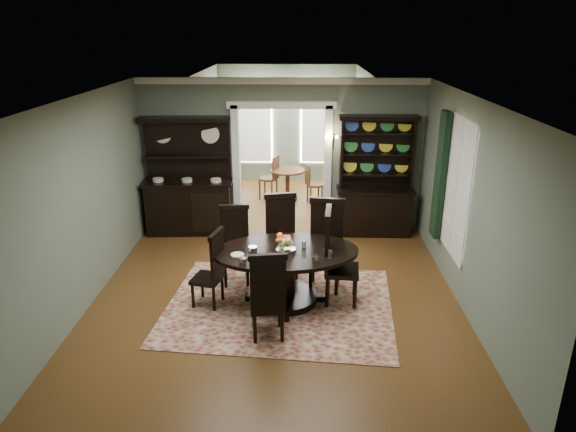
{
  "coord_description": "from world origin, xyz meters",
  "views": [
    {
      "loc": [
        0.35,
        -6.85,
        3.9
      ],
      "look_at": [
        0.18,
        0.6,
        1.13
      ],
      "focal_mm": 32.0,
      "sensor_mm": 36.0,
      "label": 1
    }
  ],
  "objects_px": {
    "dining_table": "(286,266)",
    "sideboard": "(189,193)",
    "parlor_table": "(288,180)",
    "welsh_dresser": "(375,192)"
  },
  "relations": [
    {
      "from": "dining_table",
      "to": "sideboard",
      "type": "relative_size",
      "value": 0.98
    },
    {
      "from": "parlor_table",
      "to": "welsh_dresser",
      "type": "bearing_deg",
      "value": -48.39
    },
    {
      "from": "sideboard",
      "to": "parlor_table",
      "type": "height_order",
      "value": "sideboard"
    },
    {
      "from": "dining_table",
      "to": "sideboard",
      "type": "xyz_separation_m",
      "value": [
        -1.99,
        2.77,
        0.22
      ]
    },
    {
      "from": "welsh_dresser",
      "to": "parlor_table",
      "type": "bearing_deg",
      "value": 132.16
    },
    {
      "from": "welsh_dresser",
      "to": "parlor_table",
      "type": "height_order",
      "value": "welsh_dresser"
    },
    {
      "from": "sideboard",
      "to": "welsh_dresser",
      "type": "height_order",
      "value": "welsh_dresser"
    },
    {
      "from": "dining_table",
      "to": "sideboard",
      "type": "bearing_deg",
      "value": 119.46
    },
    {
      "from": "sideboard",
      "to": "dining_table",
      "type": "bearing_deg",
      "value": -57.41
    },
    {
      "from": "dining_table",
      "to": "welsh_dresser",
      "type": "xyz_separation_m",
      "value": [
        1.67,
        2.78,
        0.26
      ]
    }
  ]
}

